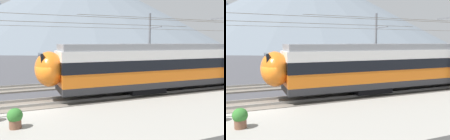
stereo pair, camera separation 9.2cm
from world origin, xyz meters
The scene contains 8 objects.
ground_plane centered at (0.00, 0.00, 0.00)m, with size 400.00×400.00×0.00m, color #424247.
platform_slab centered at (0.00, -4.16, 0.14)m, with size 120.00×6.43×0.28m, color gray.
track_near centered at (0.00, 1.26, 0.07)m, with size 120.00×3.00×0.28m.
track_far centered at (0.00, 7.07, 0.07)m, with size 120.00×3.00×0.28m.
train_far_track centered at (20.49, 7.07, 2.23)m, with size 27.43×3.00×4.27m.
catenary_mast_far_side centered at (13.60, 9.06, 3.83)m, with size 47.11×2.46×7.25m.
potted_plant_by_shelter centered at (-0.74, -3.42, 0.78)m, with size 0.64×0.64×0.89m.
mountain_central_peak centered at (43.32, 153.24, 27.84)m, with size 199.16×199.16×55.67m, color slate.
Camera 1 is at (-0.57, -13.93, 3.95)m, focal length 37.35 mm.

